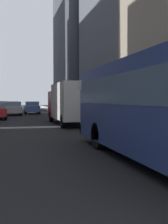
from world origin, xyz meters
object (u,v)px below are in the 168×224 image
object	(u,v)px
car_grey_wagon	(3,106)
box_truck	(70,102)
car_silver_sedan	(13,108)
car_blue_hatchback	(32,108)
car_white_van	(13,107)

from	to	relation	value
car_grey_wagon	box_truck	distance (m)	27.60
car_silver_sedan	car_blue_hatchback	world-z (taller)	same
car_silver_sedan	car_grey_wagon	distance (m)	13.24
car_blue_hatchback	car_white_van	world-z (taller)	same
car_blue_hatchback	box_truck	size ratio (longest dim) A/B	0.52
car_silver_sedan	car_white_van	size ratio (longest dim) A/B	0.87
car_blue_hatchback	box_truck	xyz separation A→B (m)	(1.60, -16.67, 0.85)
box_truck	car_white_van	bearing A→B (deg)	100.54
car_white_van	car_blue_hatchback	bearing A→B (deg)	-63.62
car_blue_hatchback	car_white_van	xyz separation A→B (m)	(-2.40, 4.84, 0.00)
car_grey_wagon	car_white_van	size ratio (longest dim) A/B	0.95
car_blue_hatchback	car_white_van	size ratio (longest dim) A/B	0.86
car_silver_sedan	car_blue_hatchback	xyz separation A→B (m)	(2.40, 2.79, -0.00)
car_grey_wagon	car_blue_hatchback	size ratio (longest dim) A/B	1.11
car_white_van	box_truck	distance (m)	21.89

